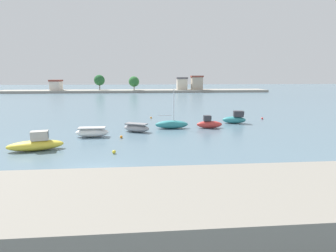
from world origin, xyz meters
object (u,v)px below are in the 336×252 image
moored_boat_3 (172,124)px  moored_boat_5 (235,119)px  moored_boat_0 (36,144)px  moored_boat_1 (92,132)px  mooring_buoy_1 (151,118)px  mooring_buoy_2 (114,152)px  moored_boat_2 (136,128)px  mooring_buoy_3 (121,137)px  mooring_buoy_0 (262,118)px  moored_boat_4 (209,124)px

moored_boat_3 → moored_boat_5: moored_boat_3 is taller
moored_boat_0 → moored_boat_1: bearing=37.4°
moored_boat_0 → mooring_buoy_1: (11.38, 18.30, -0.47)m
mooring_buoy_1 → mooring_buoy_2: size_ratio=0.87×
moored_boat_2 → moored_boat_5: bearing=43.3°
mooring_buoy_3 → mooring_buoy_2: bearing=-91.2°
moored_boat_0 → mooring_buoy_0: (29.48, 15.85, -0.46)m
moored_boat_0 → moored_boat_3: size_ratio=0.97×
moored_boat_0 → moored_boat_1: size_ratio=1.37×
moored_boat_3 → moored_boat_4: size_ratio=1.54×
moored_boat_4 → moored_boat_5: bearing=36.2°
moored_boat_5 → mooring_buoy_2: 21.78m
moored_boat_3 → mooring_buoy_1: size_ratio=18.05×
moored_boat_4 → mooring_buoy_3: size_ratio=11.01×
moored_boat_0 → moored_boat_3: (13.96, 9.55, -0.06)m
moored_boat_1 → mooring_buoy_1: moored_boat_1 is taller
moored_boat_1 → moored_boat_5: bearing=20.5°
moored_boat_3 → moored_boat_5: (9.84, 3.11, 0.16)m
moored_boat_4 → mooring_buoy_3: moored_boat_4 is taller
moored_boat_4 → moored_boat_5: size_ratio=0.97×
mooring_buoy_2 → moored_boat_2: bearing=79.5°
moored_boat_1 → mooring_buoy_0: bearing=22.6°
moored_boat_4 → mooring_buoy_1: (-7.71, 8.86, -0.45)m
moored_boat_2 → moored_boat_4: (9.79, 1.71, 0.07)m
mooring_buoy_2 → mooring_buoy_3: 6.16m
moored_boat_1 → mooring_buoy_1: size_ratio=12.80×
mooring_buoy_0 → moored_boat_4: bearing=-148.3°
mooring_buoy_1 → mooring_buoy_3: bearing=-105.0°
mooring_buoy_2 → moored_boat_3: bearing=60.4°
mooring_buoy_3 → mooring_buoy_0: bearing=27.8°
moored_boat_0 → mooring_buoy_0: 33.47m
moored_boat_0 → moored_boat_5: (23.80, 12.65, 0.10)m
moored_boat_3 → moored_boat_1: bearing=-156.1°
moored_boat_4 → mooring_buoy_3: 12.52m
moored_boat_0 → mooring_buoy_0: moored_boat_0 is taller
moored_boat_5 → mooring_buoy_0: size_ratio=11.03×
moored_boat_0 → moored_boat_2: (9.29, 7.72, -0.09)m
mooring_buoy_0 → mooring_buoy_2: mooring_buoy_2 is taller
moored_boat_2 → mooring_buoy_1: (2.09, 10.58, -0.38)m
moored_boat_4 → mooring_buoy_0: (10.40, 6.41, -0.44)m
moored_boat_3 → mooring_buoy_0: 16.76m
moored_boat_3 → mooring_buoy_2: size_ratio=15.77×
moored_boat_1 → moored_boat_5: size_ratio=1.06×
moored_boat_5 → mooring_buoy_1: bearing=165.0°
moored_boat_2 → mooring_buoy_3: size_ratio=11.64×
moored_boat_5 → mooring_buoy_1: (-12.42, 5.64, -0.57)m
moored_boat_0 → mooring_buoy_1: bearing=43.7°
moored_boat_0 → moored_boat_2: moored_boat_0 is taller
mooring_buoy_1 → moored_boat_4: bearing=-49.0°
moored_boat_2 → moored_boat_0: bearing=-115.7°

